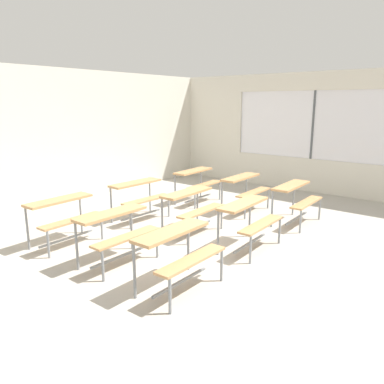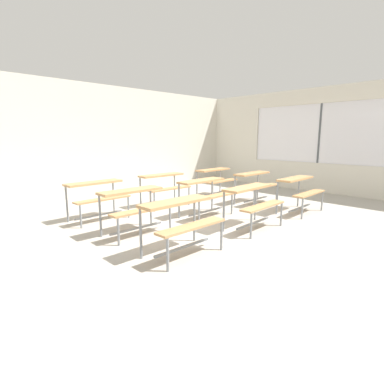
{
  "view_description": "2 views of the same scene",
  "coord_description": "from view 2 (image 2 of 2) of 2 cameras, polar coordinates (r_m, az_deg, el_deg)",
  "views": [
    {
      "loc": [
        -4.4,
        -3.18,
        2.26
      ],
      "look_at": [
        0.55,
        0.83,
        0.74
      ],
      "focal_mm": 35.27,
      "sensor_mm": 36.0,
      "label": 1
    },
    {
      "loc": [
        -3.8,
        -3.3,
        1.6
      ],
      "look_at": [
        0.42,
        1.09,
        0.48
      ],
      "focal_mm": 28.0,
      "sensor_mm": 36.0,
      "label": 2
    }
  ],
  "objects": [
    {
      "name": "ground",
      "position": [
        5.29,
        4.95,
        -7.51
      ],
      "size": [
        10.0,
        9.0,
        0.05
      ],
      "primitive_type": "cube",
      "color": "#ADA89E"
    },
    {
      "name": "wall_back",
      "position": [
        8.68,
        -18.14,
        9.26
      ],
      "size": [
        10.0,
        0.12,
        3.0
      ],
      "primitive_type": "cube",
      "color": "silver",
      "rests_on": "ground"
    },
    {
      "name": "wall_right",
      "position": [
        9.35,
        26.64,
        8.4
      ],
      "size": [
        0.12,
        9.0,
        3.0
      ],
      "color": "silver",
      "rests_on": "ground"
    },
    {
      "name": "desk_bench_r0c0",
      "position": [
        4.09,
        -2.05,
        -4.27
      ],
      "size": [
        1.11,
        0.6,
        0.74
      ],
      "rotation": [
        0.0,
        0.0,
        0.01
      ],
      "color": "tan",
      "rests_on": "ground"
    },
    {
      "name": "desk_bench_r0c1",
      "position": [
        5.34,
        11.5,
        -0.97
      ],
      "size": [
        1.12,
        0.64,
        0.74
      ],
      "rotation": [
        0.0,
        0.0,
        0.04
      ],
      "color": "tan",
      "rests_on": "ground"
    },
    {
      "name": "desk_bench_r0c2",
      "position": [
        6.78,
        19.86,
        1.01
      ],
      "size": [
        1.12,
        0.63,
        0.74
      ],
      "rotation": [
        0.0,
        0.0,
        0.03
      ],
      "color": "tan",
      "rests_on": "ground"
    },
    {
      "name": "desk_bench_r1c0",
      "position": [
        5.03,
        -10.84,
        -1.66
      ],
      "size": [
        1.1,
        0.59,
        0.74
      ],
      "rotation": [
        0.0,
        0.0,
        0.0
      ],
      "color": "tan",
      "rests_on": "ground"
    },
    {
      "name": "desk_bench_r1c1",
      "position": [
        6.07,
        2.55,
        0.59
      ],
      "size": [
        1.11,
        0.62,
        0.74
      ],
      "rotation": [
        0.0,
        0.0,
        0.02
      ],
      "color": "tan",
      "rests_on": "ground"
    },
    {
      "name": "desk_bench_r1c2",
      "position": [
        7.44,
        12.04,
        2.19
      ],
      "size": [
        1.11,
        0.61,
        0.74
      ],
      "rotation": [
        0.0,
        0.0,
        0.02
      ],
      "color": "tan",
      "rests_on": "ground"
    },
    {
      "name": "desk_bench_r2c0",
      "position": [
        6.08,
        -17.62,
        0.11
      ],
      "size": [
        1.12,
        0.62,
        0.74
      ],
      "rotation": [
        0.0,
        0.0,
        0.03
      ],
      "color": "tan",
      "rests_on": "ground"
    },
    {
      "name": "desk_bench_r2c1",
      "position": [
        7.0,
        -5.29,
        1.86
      ],
      "size": [
        1.12,
        0.63,
        0.74
      ],
      "rotation": [
        0.0,
        0.0,
        -0.04
      ],
      "color": "tan",
      "rests_on": "ground"
    },
    {
      "name": "desk_bench_r2c2",
      "position": [
        8.17,
        4.61,
        3.1
      ],
      "size": [
        1.13,
        0.64,
        0.74
      ],
      "rotation": [
        0.0,
        0.0,
        0.04
      ],
      "color": "tan",
      "rests_on": "ground"
    }
  ]
}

